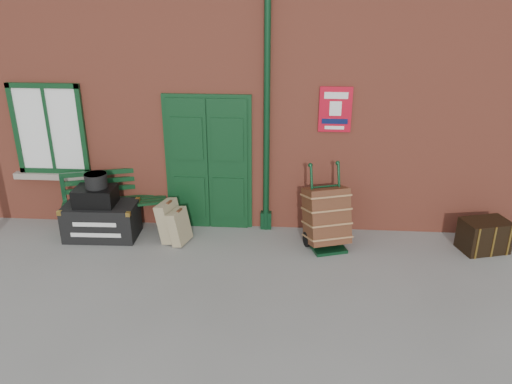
# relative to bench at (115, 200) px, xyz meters

# --- Properties ---
(ground) EXTENTS (80.00, 80.00, 0.00)m
(ground) POSITION_rel_bench_xyz_m (1.86, -1.26, -0.52)
(ground) COLOR gray
(ground) RESTS_ON ground
(station_building) EXTENTS (10.30, 4.30, 4.36)m
(station_building) POSITION_rel_bench_xyz_m (1.86, 2.23, 1.64)
(station_building) COLOR #AE4F38
(station_building) RESTS_ON ground
(bench) EXTENTS (1.75, 1.01, 1.03)m
(bench) POSITION_rel_bench_xyz_m (0.00, 0.00, 0.00)
(bench) COLOR #0E3519
(bench) RESTS_ON ground
(houdini_trunk) EXTENTS (1.16, 0.66, 0.57)m
(houdini_trunk) POSITION_rel_bench_xyz_m (-0.13, -0.32, -0.23)
(houdini_trunk) COLOR black
(houdini_trunk) RESTS_ON ground
(strongbox) EXTENTS (0.64, 0.48, 0.29)m
(strongbox) POSITION_rel_bench_xyz_m (-0.18, -0.32, 0.19)
(strongbox) COLOR black
(strongbox) RESTS_ON houdini_trunk
(hatbox) EXTENTS (0.35, 0.35, 0.23)m
(hatbox) POSITION_rel_bench_xyz_m (-0.15, -0.29, 0.45)
(hatbox) COLOR black
(hatbox) RESTS_ON strongbox
(suitcase_back) EXTENTS (0.40, 0.51, 0.65)m
(suitcase_back) POSITION_rel_bench_xyz_m (0.99, -0.33, -0.19)
(suitcase_back) COLOR tan
(suitcase_back) RESTS_ON ground
(suitcase_front) EXTENTS (0.36, 0.46, 0.56)m
(suitcase_front) POSITION_rel_bench_xyz_m (1.17, -0.43, -0.24)
(suitcase_front) COLOR tan
(suitcase_front) RESTS_ON ground
(porter_trolley) EXTENTS (0.80, 0.84, 1.29)m
(porter_trolley) POSITION_rel_bench_xyz_m (3.47, -0.36, -0.02)
(porter_trolley) COLOR #0D341A
(porter_trolley) RESTS_ON ground
(dark_trunk) EXTENTS (0.79, 0.62, 0.50)m
(dark_trunk) POSITION_rel_bench_xyz_m (5.90, -0.33, -0.27)
(dark_trunk) COLOR black
(dark_trunk) RESTS_ON ground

